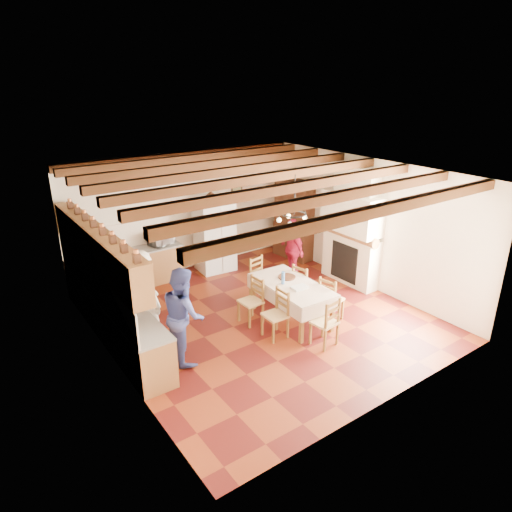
{
  "coord_description": "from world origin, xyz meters",
  "views": [
    {
      "loc": [
        -4.9,
        -6.74,
        4.67
      ],
      "look_at": [
        0.1,
        0.3,
        1.25
      ],
      "focal_mm": 32.0,
      "sensor_mm": 36.0,
      "label": 1
    }
  ],
  "objects_px": {
    "dining_table": "(292,288)",
    "chair_right_far": "(304,285)",
    "hutch": "(294,220)",
    "chair_end_far": "(261,279)",
    "chair_right_near": "(331,298)",
    "person_man": "(146,302)",
    "microwave": "(161,238)",
    "chair_left_near": "(275,314)",
    "chair_left_far": "(251,301)",
    "refrigerator": "(215,237)",
    "chair_end_near": "(325,321)",
    "person_woman_red": "(292,249)",
    "person_woman_blue": "(184,315)"
  },
  "relations": [
    {
      "from": "refrigerator",
      "to": "chair_right_near",
      "type": "relative_size",
      "value": 1.85
    },
    {
      "from": "hutch",
      "to": "chair_end_far",
      "type": "height_order",
      "value": "hutch"
    },
    {
      "from": "microwave",
      "to": "person_woman_red",
      "type": "bearing_deg",
      "value": -50.01
    },
    {
      "from": "chair_left_near",
      "to": "microwave",
      "type": "distance_m",
      "value": 3.81
    },
    {
      "from": "chair_left_near",
      "to": "chair_left_far",
      "type": "bearing_deg",
      "value": -174.52
    },
    {
      "from": "person_woman_blue",
      "to": "chair_right_far",
      "type": "bearing_deg",
      "value": -73.5
    },
    {
      "from": "dining_table",
      "to": "chair_right_far",
      "type": "height_order",
      "value": "chair_right_far"
    },
    {
      "from": "chair_left_near",
      "to": "person_woman_blue",
      "type": "bearing_deg",
      "value": -100.87
    },
    {
      "from": "chair_left_near",
      "to": "person_man",
      "type": "relative_size",
      "value": 0.49
    },
    {
      "from": "chair_end_near",
      "to": "chair_left_far",
      "type": "bearing_deg",
      "value": -73.71
    },
    {
      "from": "chair_end_near",
      "to": "person_woman_blue",
      "type": "bearing_deg",
      "value": -32.76
    },
    {
      "from": "chair_right_near",
      "to": "chair_end_far",
      "type": "height_order",
      "value": "same"
    },
    {
      "from": "chair_right_far",
      "to": "chair_end_far",
      "type": "bearing_deg",
      "value": 25.92
    },
    {
      "from": "hutch",
      "to": "person_man",
      "type": "relative_size",
      "value": 1.1
    },
    {
      "from": "dining_table",
      "to": "chair_end_far",
      "type": "relative_size",
      "value": 1.94
    },
    {
      "from": "person_woman_red",
      "to": "microwave",
      "type": "height_order",
      "value": "person_woman_red"
    },
    {
      "from": "refrigerator",
      "to": "chair_right_near",
      "type": "xyz_separation_m",
      "value": [
        0.57,
        -3.63,
        -0.41
      ]
    },
    {
      "from": "chair_end_near",
      "to": "chair_left_near",
      "type": "bearing_deg",
      "value": -59.05
    },
    {
      "from": "chair_left_near",
      "to": "person_woman_red",
      "type": "bearing_deg",
      "value": 135.08
    },
    {
      "from": "dining_table",
      "to": "microwave",
      "type": "relative_size",
      "value": 3.29
    },
    {
      "from": "chair_end_far",
      "to": "person_man",
      "type": "bearing_deg",
      "value": 179.05
    },
    {
      "from": "refrigerator",
      "to": "chair_left_far",
      "type": "relative_size",
      "value": 1.85
    },
    {
      "from": "dining_table",
      "to": "chair_right_far",
      "type": "bearing_deg",
      "value": 27.74
    },
    {
      "from": "person_woman_blue",
      "to": "person_woman_red",
      "type": "height_order",
      "value": "person_woman_blue"
    },
    {
      "from": "chair_left_near",
      "to": "microwave",
      "type": "xyz_separation_m",
      "value": [
        -0.59,
        3.71,
        0.58
      ]
    },
    {
      "from": "refrigerator",
      "to": "chair_end_near",
      "type": "bearing_deg",
      "value": -87.97
    },
    {
      "from": "person_man",
      "to": "chair_left_far",
      "type": "bearing_deg",
      "value": -106.18
    },
    {
      "from": "hutch",
      "to": "chair_left_far",
      "type": "xyz_separation_m",
      "value": [
        -3.02,
        -2.29,
        -0.59
      ]
    },
    {
      "from": "hutch",
      "to": "microwave",
      "type": "relative_size",
      "value": 3.77
    },
    {
      "from": "chair_end_far",
      "to": "chair_left_near",
      "type": "bearing_deg",
      "value": -128.32
    },
    {
      "from": "chair_left_far",
      "to": "person_woman_red",
      "type": "relative_size",
      "value": 0.62
    },
    {
      "from": "person_woman_blue",
      "to": "refrigerator",
      "type": "bearing_deg",
      "value": -27.65
    },
    {
      "from": "hutch",
      "to": "person_woman_red",
      "type": "xyz_separation_m",
      "value": [
        -0.98,
        -1.09,
        -0.3
      ]
    },
    {
      "from": "refrigerator",
      "to": "chair_left_near",
      "type": "bearing_deg",
      "value": -97.75
    },
    {
      "from": "dining_table",
      "to": "chair_right_near",
      "type": "bearing_deg",
      "value": -35.23
    },
    {
      "from": "hutch",
      "to": "chair_end_near",
      "type": "bearing_deg",
      "value": -129.7
    },
    {
      "from": "person_man",
      "to": "person_woman_blue",
      "type": "xyz_separation_m",
      "value": [
        0.42,
        -0.58,
        -0.12
      ]
    },
    {
      "from": "chair_left_far",
      "to": "person_man",
      "type": "bearing_deg",
      "value": -98.57
    },
    {
      "from": "refrigerator",
      "to": "chair_end_near",
      "type": "xyz_separation_m",
      "value": [
        -0.19,
        -4.24,
        -0.41
      ]
    },
    {
      "from": "refrigerator",
      "to": "chair_end_near",
      "type": "height_order",
      "value": "refrigerator"
    },
    {
      "from": "chair_right_near",
      "to": "chair_right_far",
      "type": "bearing_deg",
      "value": -11.1
    },
    {
      "from": "refrigerator",
      "to": "hutch",
      "type": "bearing_deg",
      "value": -8.09
    },
    {
      "from": "hutch",
      "to": "chair_end_far",
      "type": "relative_size",
      "value": 2.23
    },
    {
      "from": "refrigerator",
      "to": "chair_end_far",
      "type": "distance_m",
      "value": 2.08
    },
    {
      "from": "person_man",
      "to": "person_woman_red",
      "type": "bearing_deg",
      "value": -86.88
    },
    {
      "from": "dining_table",
      "to": "chair_left_far",
      "type": "height_order",
      "value": "chair_left_far"
    },
    {
      "from": "chair_end_near",
      "to": "person_woman_red",
      "type": "xyz_separation_m",
      "value": [
        1.4,
        2.66,
        0.29
      ]
    },
    {
      "from": "refrigerator",
      "to": "dining_table",
      "type": "relative_size",
      "value": 0.95
    },
    {
      "from": "chair_left_far",
      "to": "person_woman_blue",
      "type": "relative_size",
      "value": 0.56
    },
    {
      "from": "hutch",
      "to": "person_woman_blue",
      "type": "height_order",
      "value": "hutch"
    }
  ]
}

